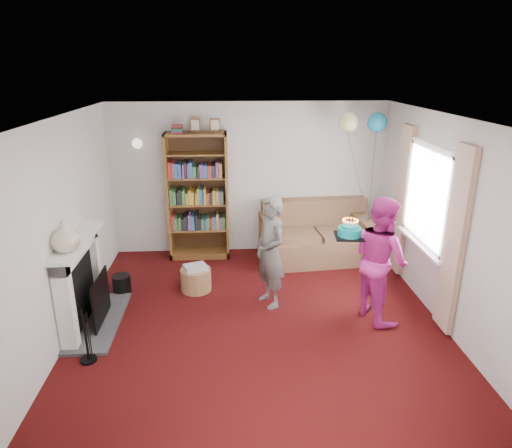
{
  "coord_description": "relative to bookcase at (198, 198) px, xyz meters",
  "views": [
    {
      "loc": [
        -0.35,
        -4.87,
        3.04
      ],
      "look_at": [
        -0.0,
        0.6,
        1.12
      ],
      "focal_mm": 32.0,
      "sensor_mm": 36.0,
      "label": 1
    }
  ],
  "objects": [
    {
      "name": "ground",
      "position": [
        0.84,
        -2.3,
        -1.0
      ],
      "size": [
        5.0,
        5.0,
        0.0
      ],
      "primitive_type": "plane",
      "color": "black",
      "rests_on": "ground"
    },
    {
      "name": "wall_back",
      "position": [
        0.84,
        0.21,
        0.25
      ],
      "size": [
        4.5,
        0.02,
        2.5
      ],
      "primitive_type": "cube",
      "color": "silver",
      "rests_on": "ground"
    },
    {
      "name": "wall_left",
      "position": [
        -1.42,
        -2.3,
        0.25
      ],
      "size": [
        0.02,
        5.0,
        2.5
      ],
      "primitive_type": "cube",
      "color": "silver",
      "rests_on": "ground"
    },
    {
      "name": "wall_right",
      "position": [
        3.1,
        -2.3,
        0.25
      ],
      "size": [
        0.02,
        5.0,
        2.5
      ],
      "primitive_type": "cube",
      "color": "silver",
      "rests_on": "ground"
    },
    {
      "name": "ceiling",
      "position": [
        0.84,
        -2.3,
        1.5
      ],
      "size": [
        4.5,
        5.0,
        0.01
      ],
      "primitive_type": "cube",
      "color": "white",
      "rests_on": "wall_back"
    },
    {
      "name": "fireplace",
      "position": [
        -1.25,
        -2.11,
        -0.49
      ],
      "size": [
        0.55,
        1.8,
        1.12
      ],
      "color": "#3F3F42",
      "rests_on": "ground"
    },
    {
      "name": "window_bay",
      "position": [
        3.04,
        -1.7,
        0.2
      ],
      "size": [
        0.14,
        2.02,
        2.2
      ],
      "color": "white",
      "rests_on": "ground"
    },
    {
      "name": "wall_sconce",
      "position": [
        -0.91,
        0.06,
        0.88
      ],
      "size": [
        0.16,
        0.23,
        0.16
      ],
      "color": "gold",
      "rests_on": "ground"
    },
    {
      "name": "bookcase",
      "position": [
        0.0,
        0.0,
        0.0
      ],
      "size": [
        0.97,
        0.42,
        2.26
      ],
      "color": "#472B14",
      "rests_on": "ground"
    },
    {
      "name": "sofa",
      "position": [
        1.92,
        -0.23,
        -0.65
      ],
      "size": [
        1.76,
        0.93,
        0.93
      ],
      "rotation": [
        0.0,
        0.0,
        0.09
      ],
      "color": "brown",
      "rests_on": "ground"
    },
    {
      "name": "wicker_basket",
      "position": [
        0.01,
        -1.29,
        -0.83
      ],
      "size": [
        0.43,
        0.43,
        0.38
      ],
      "rotation": [
        0.0,
        0.0,
        0.38
      ],
      "color": "#987246",
      "rests_on": "ground"
    },
    {
      "name": "person_striped",
      "position": [
        1.02,
        -1.75,
        -0.26
      ],
      "size": [
        0.55,
        0.64,
        1.49
      ],
      "primitive_type": "imported",
      "rotation": [
        0.0,
        0.0,
        -1.15
      ],
      "color": "black",
      "rests_on": "ground"
    },
    {
      "name": "person_magenta",
      "position": [
        2.34,
        -2.14,
        -0.21
      ],
      "size": [
        0.8,
        0.91,
        1.58
      ],
      "primitive_type": "imported",
      "rotation": [
        0.0,
        0.0,
        1.88
      ],
      "color": "#C6278A",
      "rests_on": "ground"
    },
    {
      "name": "birthday_cake",
      "position": [
        1.96,
        -2.05,
        0.12
      ],
      "size": [
        0.34,
        0.34,
        0.22
      ],
      "rotation": [
        0.0,
        0.0,
        -0.12
      ],
      "color": "black",
      "rests_on": "ground"
    },
    {
      "name": "balloons",
      "position": [
        2.53,
        -0.34,
        1.22
      ],
      "size": [
        0.74,
        0.32,
        1.69
      ],
      "color": "#3F3F3F",
      "rests_on": "ground"
    },
    {
      "name": "mantel_vase",
      "position": [
        -1.28,
        -2.45,
        0.29
      ],
      "size": [
        0.41,
        0.41,
        0.34
      ],
      "primitive_type": "imported",
      "rotation": [
        0.0,
        0.0,
        0.35
      ],
      "color": "beige",
      "rests_on": "fireplace"
    }
  ]
}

